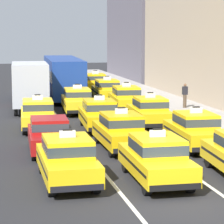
{
  "coord_description": "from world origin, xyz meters",
  "views": [
    {
      "loc": [
        -5.71,
        -15.8,
        5.29
      ],
      "look_at": [
        0.26,
        11.18,
        1.3
      ],
      "focal_mm": 88.79,
      "sensor_mm": 36.0,
      "label": 1
    }
  ],
  "objects_px": {
    "sedan_left_second": "(49,134)",
    "taxi_center_fourth": "(77,100)",
    "box_truck_left_fourth": "(30,85)",
    "taxi_right_fourth": "(126,98)",
    "taxi_center_second": "(121,130)",
    "taxi_center_third": "(99,114)",
    "taxi_left_third": "(38,114)",
    "taxi_right_fifth": "(107,90)",
    "taxi_center_nearest": "(156,158)",
    "pedestrian_near_crosswalk": "(185,95)",
    "taxi_right_third": "(150,111)",
    "taxi_left_nearest": "(67,159)",
    "sedan_left_fifth": "(24,88)",
    "taxi_center_sixth": "(49,78)",
    "taxi_right_second": "(195,129)",
    "bus_center_fifth": "(63,76)",
    "taxi_right_sixth": "(95,82)"
  },
  "relations": [
    {
      "from": "taxi_right_second",
      "to": "sedan_left_fifth",
      "type": "bearing_deg",
      "value": 106.91
    },
    {
      "from": "box_truck_left_fourth",
      "to": "taxi_center_second",
      "type": "distance_m",
      "value": 14.0
    },
    {
      "from": "box_truck_left_fourth",
      "to": "taxi_right_fifth",
      "type": "relative_size",
      "value": 1.53
    },
    {
      "from": "taxi_left_third",
      "to": "sedan_left_fifth",
      "type": "bearing_deg",
      "value": 89.33
    },
    {
      "from": "taxi_right_second",
      "to": "taxi_right_third",
      "type": "height_order",
      "value": "same"
    },
    {
      "from": "taxi_center_third",
      "to": "taxi_right_fourth",
      "type": "distance_m",
      "value": 7.69
    },
    {
      "from": "taxi_right_second",
      "to": "taxi_right_sixth",
      "type": "relative_size",
      "value": 1.0
    },
    {
      "from": "taxi_right_second",
      "to": "pedestrian_near_crosswalk",
      "type": "distance_m",
      "value": 12.82
    },
    {
      "from": "taxi_center_second",
      "to": "taxi_center_third",
      "type": "height_order",
      "value": "same"
    },
    {
      "from": "taxi_center_third",
      "to": "taxi_right_third",
      "type": "height_order",
      "value": "same"
    },
    {
      "from": "taxi_left_third",
      "to": "taxi_center_fourth",
      "type": "relative_size",
      "value": 1.0
    },
    {
      "from": "taxi_center_nearest",
      "to": "taxi_right_fourth",
      "type": "relative_size",
      "value": 0.98
    },
    {
      "from": "taxi_center_nearest",
      "to": "pedestrian_near_crosswalk",
      "type": "distance_m",
      "value": 18.85
    },
    {
      "from": "pedestrian_near_crosswalk",
      "to": "taxi_left_third",
      "type": "bearing_deg",
      "value": -151.64
    },
    {
      "from": "taxi_center_nearest",
      "to": "sedan_left_second",
      "type": "bearing_deg",
      "value": 119.57
    },
    {
      "from": "taxi_center_third",
      "to": "taxi_right_fourth",
      "type": "xyz_separation_m",
      "value": [
        3.24,
        6.98,
        0.0
      ]
    },
    {
      "from": "bus_center_fifth",
      "to": "taxi_right_fifth",
      "type": "relative_size",
      "value": 2.44
    },
    {
      "from": "box_truck_left_fourth",
      "to": "taxi_center_third",
      "type": "height_order",
      "value": "box_truck_left_fourth"
    },
    {
      "from": "taxi_left_nearest",
      "to": "taxi_right_second",
      "type": "relative_size",
      "value": 0.98
    },
    {
      "from": "taxi_center_second",
      "to": "taxi_center_third",
      "type": "xyz_separation_m",
      "value": [
        0.03,
        5.2,
        0.0
      ]
    },
    {
      "from": "pedestrian_near_crosswalk",
      "to": "taxi_center_third",
      "type": "bearing_deg",
      "value": -138.29
    },
    {
      "from": "taxi_left_third",
      "to": "taxi_center_fourth",
      "type": "distance_m",
      "value": 6.41
    },
    {
      "from": "sedan_left_second",
      "to": "taxi_center_fourth",
      "type": "xyz_separation_m",
      "value": [
        3.08,
        11.66,
        0.03
      ]
    },
    {
      "from": "pedestrian_near_crosswalk",
      "to": "box_truck_left_fourth",
      "type": "bearing_deg",
      "value": 169.49
    },
    {
      "from": "taxi_center_fourth",
      "to": "taxi_right_fourth",
      "type": "distance_m",
      "value": 3.48
    },
    {
      "from": "sedan_left_second",
      "to": "taxi_right_sixth",
      "type": "distance_m",
      "value": 24.94
    },
    {
      "from": "taxi_center_nearest",
      "to": "pedestrian_near_crosswalk",
      "type": "height_order",
      "value": "taxi_center_nearest"
    },
    {
      "from": "sedan_left_fifth",
      "to": "taxi_right_third",
      "type": "xyz_separation_m",
      "value": [
        6.1,
        -14.96,
        0.03
      ]
    },
    {
      "from": "box_truck_left_fourth",
      "to": "taxi_right_fourth",
      "type": "distance_m",
      "value": 6.59
    },
    {
      "from": "taxi_center_sixth",
      "to": "pedestrian_near_crosswalk",
      "type": "relative_size",
      "value": 2.74
    },
    {
      "from": "taxi_left_third",
      "to": "taxi_right_fifth",
      "type": "distance_m",
      "value": 13.29
    },
    {
      "from": "taxi_left_nearest",
      "to": "taxi_right_fifth",
      "type": "xyz_separation_m",
      "value": [
        6.25,
        22.79,
        0.0
      ]
    },
    {
      "from": "taxi_center_sixth",
      "to": "taxi_right_second",
      "type": "distance_m",
      "value": 30.46
    },
    {
      "from": "taxi_center_nearest",
      "to": "taxi_center_fourth",
      "type": "distance_m",
      "value": 17.3
    },
    {
      "from": "taxi_left_nearest",
      "to": "box_truck_left_fourth",
      "type": "distance_m",
      "value": 18.75
    },
    {
      "from": "sedan_left_second",
      "to": "taxi_center_sixth",
      "type": "xyz_separation_m",
      "value": [
        3.11,
        29.78,
        0.03
      ]
    },
    {
      "from": "taxi_center_second",
      "to": "taxi_right_fifth",
      "type": "distance_m",
      "value": 17.95
    },
    {
      "from": "pedestrian_near_crosswalk",
      "to": "taxi_right_second",
      "type": "bearing_deg",
      "value": -107.85
    },
    {
      "from": "taxi_center_second",
      "to": "taxi_right_third",
      "type": "height_order",
      "value": "same"
    },
    {
      "from": "taxi_center_fourth",
      "to": "taxi_center_second",
      "type": "bearing_deg",
      "value": -89.17
    },
    {
      "from": "taxi_right_third",
      "to": "pedestrian_near_crosswalk",
      "type": "height_order",
      "value": "taxi_right_third"
    },
    {
      "from": "taxi_left_nearest",
      "to": "sedan_left_fifth",
      "type": "height_order",
      "value": "taxi_left_nearest"
    },
    {
      "from": "taxi_right_fourth",
      "to": "pedestrian_near_crosswalk",
      "type": "relative_size",
      "value": 2.8
    },
    {
      "from": "taxi_right_third",
      "to": "pedestrian_near_crosswalk",
      "type": "xyz_separation_m",
      "value": [
        4.26,
        6.0,
        0.12
      ]
    },
    {
      "from": "sedan_left_second",
      "to": "taxi_right_fourth",
      "type": "distance_m",
      "value": 13.84
    },
    {
      "from": "taxi_left_third",
      "to": "taxi_center_third",
      "type": "bearing_deg",
      "value": -13.77
    },
    {
      "from": "box_truck_left_fourth",
      "to": "taxi_right_second",
      "type": "height_order",
      "value": "box_truck_left_fourth"
    },
    {
      "from": "taxi_center_fourth",
      "to": "taxi_right_fifth",
      "type": "height_order",
      "value": "same"
    },
    {
      "from": "box_truck_left_fourth",
      "to": "taxi_right_fourth",
      "type": "height_order",
      "value": "box_truck_left_fourth"
    },
    {
      "from": "box_truck_left_fourth",
      "to": "taxi_right_second",
      "type": "bearing_deg",
      "value": -65.37
    }
  ]
}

